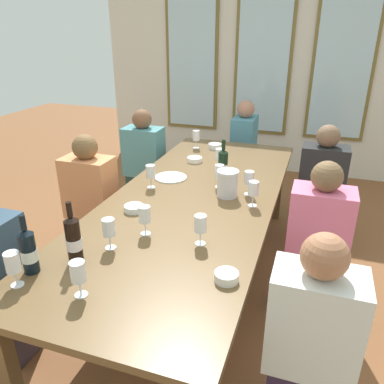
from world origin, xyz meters
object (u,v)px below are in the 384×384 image
Objects in this scene: wine_bottle_1 at (29,251)px; wine_glass_1 at (151,173)px; tasting_bowl_2 at (215,146)px; wine_glass_7 at (109,229)px; wine_bottle_0 at (223,165)px; wine_glass_9 at (249,179)px; seated_person_5 at (320,191)px; wine_glass_8 at (219,155)px; seated_person_1 at (309,351)px; wine_bottle_2 at (74,239)px; seated_person_4 at (144,167)px; seated_person_3 at (316,247)px; tasting_bowl_1 at (134,208)px; metal_pitcher at (228,183)px; wine_glass_4 at (78,273)px; tasting_bowl_0 at (226,277)px; wine_glass_5 at (145,215)px; wine_glass_2 at (253,189)px; wine_glass_3 at (196,136)px; dining_table at (193,204)px; white_plate_0 at (171,177)px; wine_glass_0 at (200,224)px; wine_glass_10 at (13,263)px; seated_person_6 at (243,153)px; wine_glass_6 at (219,172)px; tasting_bowl_3 at (195,160)px; seated_person_2 at (92,206)px.

wine_bottle_1 is 1.76× the size of wine_glass_1.
wine_glass_7 is at bearing -91.36° from tasting_bowl_2.
wine_bottle_0 reaches higher than wine_glass_9.
wine_glass_9 is 0.16× the size of seated_person_5.
seated_person_1 is (0.83, -1.56, -0.34)m from wine_glass_8.
wine_bottle_0 reaches higher than wine_bottle_1.
seated_person_4 is (-0.54, 1.93, -0.34)m from wine_bottle_2.
tasting_bowl_1 is at bearing -165.87° from seated_person_3.
metal_pitcher is 1.30m from wine_glass_4.
tasting_bowl_0 is 0.66× the size of wine_glass_8.
metal_pitcher is 1.09× the size of wine_glass_4.
wine_bottle_0 is 0.25m from wine_glass_8.
wine_glass_7 is (-0.66, 0.08, 0.10)m from tasting_bowl_0.
seated_person_4 is (-0.69, -0.17, -0.24)m from tasting_bowl_2.
wine_glass_1 is at bearing 111.69° from wine_glass_5.
wine_bottle_0 is at bearing 128.10° from wine_glass_2.
wine_glass_5 is 0.16× the size of seated_person_3.
wine_glass_3 is at bearing -166.87° from tasting_bowl_2.
dining_table is 0.44m from wine_bottle_0.
tasting_bowl_1 is 1.32m from seated_person_1.
wine_glass_2 reaches higher than white_plate_0.
wine_glass_1 is 1.10m from seated_person_4.
wine_glass_8 is at bearing -71.12° from tasting_bowl_2.
wine_glass_5 is at bearing -121.22° from wine_glass_9.
metal_pitcher is 1.36m from wine_bottle_1.
wine_glass_3 is 0.16× the size of seated_person_1.
seated_person_3 is (0.62, 0.54, -0.34)m from wine_glass_0.
tasting_bowl_2 is 0.73× the size of wine_glass_7.
wine_glass_9 is at bearing 59.08° from wine_glass_7.
wine_glass_4 is at bearing -167.59° from seated_person_1.
seated_person_6 reaches higher than wine_glass_10.
wine_glass_5 is (0.07, -1.74, 0.10)m from tasting_bowl_2.
wine_glass_6 is at bearing 79.43° from wine_glass_4.
dining_table is at bearing -81.94° from tasting_bowl_2.
wine_glass_10 is at bearing -96.75° from tasting_bowl_3.
seated_person_5 is (1.20, 0.85, -0.33)m from wine_glass_1.
metal_pitcher is 0.97m from wine_glass_7.
wine_bottle_0 is 1.84× the size of wine_glass_9.
wine_glass_4 reaches higher than tasting_bowl_2.
wine_glass_4 is (0.17, -0.22, -0.01)m from wine_bottle_2.
tasting_bowl_1 is at bearing -67.01° from seated_person_4.
tasting_bowl_2 is 0.73× the size of wine_glass_4.
tasting_bowl_1 is (-0.01, -0.62, 0.02)m from white_plate_0.
wine_bottle_0 is at bearing -32.27° from seated_person_4.
wine_glass_10 is (-0.23, -1.92, 0.10)m from tasting_bowl_3.
wine_glass_3 is 1.00m from wine_glass_6.
wine_bottle_1 is 1.21m from seated_person_2.
wine_bottle_1 is 1.71m from seated_person_3.
wine_bottle_1 is 1.76× the size of wine_glass_10.
seated_person_1 is (0.50, -1.11, -0.33)m from wine_glass_9.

